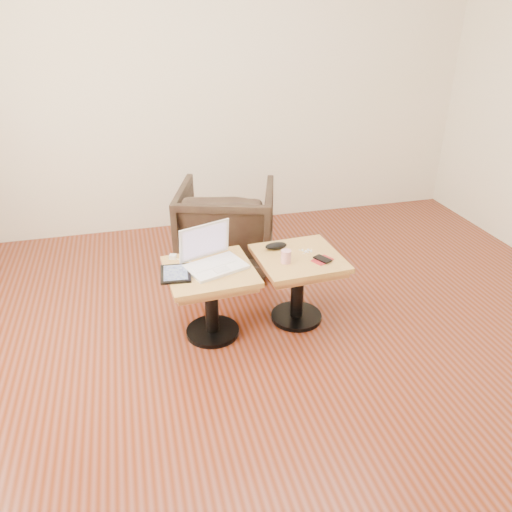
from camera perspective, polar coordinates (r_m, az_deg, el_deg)
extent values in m
cube|color=#531D0B|center=(2.96, 5.62, -12.61)|extent=(4.50, 4.50, 0.01)
cube|color=silver|center=(4.48, -3.92, 20.25)|extent=(4.50, 0.02, 2.70)
cylinder|color=black|center=(3.22, -4.96, -8.56)|extent=(0.34, 0.34, 0.03)
cylinder|color=black|center=(3.10, -5.12, -5.31)|extent=(0.08, 0.08, 0.41)
cube|color=olive|center=(3.00, -5.26, -2.35)|extent=(0.50, 0.50, 0.04)
cube|color=brown|center=(2.98, -5.29, -1.77)|extent=(0.54, 0.54, 0.03)
cylinder|color=black|center=(3.35, 4.62, -6.87)|extent=(0.34, 0.34, 0.03)
cylinder|color=black|center=(3.24, 4.76, -3.70)|extent=(0.08, 0.08, 0.41)
cube|color=olive|center=(3.15, 4.89, -0.83)|extent=(0.50, 0.50, 0.04)
cube|color=brown|center=(3.13, 4.92, -0.26)|extent=(0.54, 0.54, 0.03)
cube|color=white|center=(2.98, -4.60, -1.22)|extent=(0.40, 0.33, 0.02)
cube|color=silver|center=(3.00, -4.95, -0.78)|extent=(0.30, 0.20, 0.00)
cube|color=silver|center=(2.92, -3.95, -1.55)|extent=(0.11, 0.09, 0.00)
cube|color=white|center=(3.03, -5.91, 1.75)|extent=(0.33, 0.14, 0.22)
cube|color=brown|center=(3.03, -5.91, 1.75)|extent=(0.29, 0.12, 0.19)
cube|color=black|center=(2.94, -9.17, -2.01)|extent=(0.19, 0.23, 0.01)
cube|color=#191E38|center=(2.93, -9.19, -1.86)|extent=(0.15, 0.19, 0.00)
cube|color=white|center=(3.12, -9.50, -0.07)|extent=(0.05, 0.05, 0.02)
ellipsoid|color=black|center=(3.19, 2.30, 1.17)|extent=(0.15, 0.07, 0.05)
cylinder|color=#D24E62|center=(3.02, 3.45, -0.06)|extent=(0.07, 0.07, 0.08)
sphere|color=white|center=(3.17, 5.73, 0.56)|extent=(0.01, 0.01, 0.01)
sphere|color=white|center=(3.19, 5.99, 0.73)|extent=(0.01, 0.01, 0.01)
sphere|color=white|center=(3.19, 5.33, 0.69)|extent=(0.01, 0.01, 0.01)
sphere|color=white|center=(3.17, 6.33, 0.54)|extent=(0.01, 0.01, 0.01)
cylinder|color=white|center=(3.18, 5.72, 0.47)|extent=(0.08, 0.05, 0.00)
cube|color=maroon|center=(3.09, 7.61, -0.46)|extent=(0.15, 0.13, 0.01)
cube|color=black|center=(3.08, 7.61, -0.34)|extent=(0.10, 0.12, 0.01)
imported|color=black|center=(3.88, -3.39, 3.46)|extent=(0.89, 0.91, 0.66)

